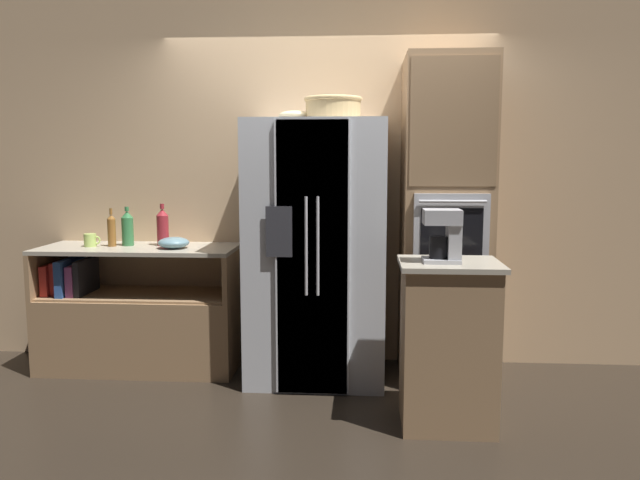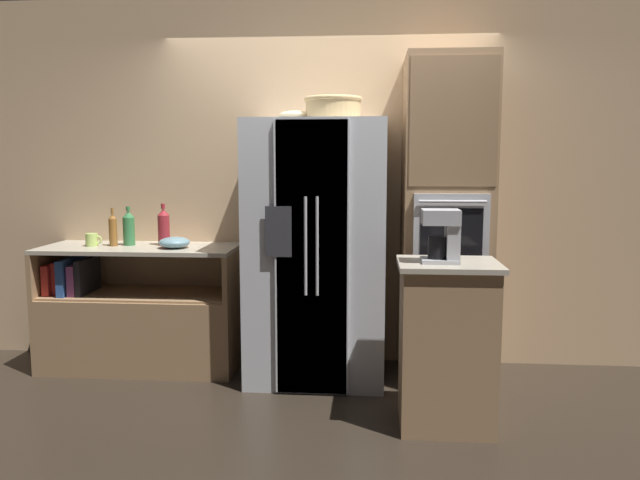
# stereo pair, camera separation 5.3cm
# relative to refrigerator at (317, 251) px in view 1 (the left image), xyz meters

# --- Properties ---
(ground_plane) EXTENTS (20.00, 20.00, 0.00)m
(ground_plane) POSITION_rel_refrigerator_xyz_m (0.06, -0.07, -0.93)
(ground_plane) COLOR black
(wall_back) EXTENTS (12.00, 0.06, 2.80)m
(wall_back) POSITION_rel_refrigerator_xyz_m (0.06, 0.43, 0.47)
(wall_back) COLOR tan
(wall_back) RESTS_ON ground_plane
(counter_left) EXTENTS (1.47, 0.60, 0.93)m
(counter_left) POSITION_rel_refrigerator_xyz_m (-1.37, 0.10, -0.58)
(counter_left) COLOR #93704C
(counter_left) RESTS_ON ground_plane
(refrigerator) EXTENTS (0.97, 0.82, 1.85)m
(refrigerator) POSITION_rel_refrigerator_xyz_m (0.00, 0.00, 0.00)
(refrigerator) COLOR silver
(refrigerator) RESTS_ON ground_plane
(wall_oven) EXTENTS (0.60, 0.73, 2.29)m
(wall_oven) POSITION_rel_refrigerator_xyz_m (0.91, 0.06, 0.22)
(wall_oven) COLOR #93704C
(wall_oven) RESTS_ON ground_plane
(island_counter) EXTENTS (0.59, 0.50, 0.99)m
(island_counter) POSITION_rel_refrigerator_xyz_m (0.84, -0.79, -0.43)
(island_counter) COLOR #93704C
(island_counter) RESTS_ON ground_plane
(wicker_basket) EXTENTS (0.40, 0.40, 0.15)m
(wicker_basket) POSITION_rel_refrigerator_xyz_m (0.12, -0.08, 1.01)
(wicker_basket) COLOR tan
(wicker_basket) RESTS_ON refrigerator
(fruit_bowl) EXTENTS (0.24, 0.24, 0.06)m
(fruit_bowl) POSITION_rel_refrigerator_xyz_m (-0.14, -0.05, 0.96)
(fruit_bowl) COLOR beige
(fruit_bowl) RESTS_ON refrigerator
(bottle_tall) EXTENTS (0.06, 0.06, 0.29)m
(bottle_tall) POSITION_rel_refrigerator_xyz_m (-1.55, 0.10, 0.13)
(bottle_tall) COLOR brown
(bottle_tall) RESTS_ON counter_left
(bottle_short) EXTENTS (0.09, 0.09, 0.32)m
(bottle_short) POSITION_rel_refrigerator_xyz_m (-1.18, 0.18, 0.15)
(bottle_short) COLOR maroon
(bottle_short) RESTS_ON counter_left
(bottle_wide) EXTENTS (0.09, 0.09, 0.30)m
(bottle_wide) POSITION_rel_refrigerator_xyz_m (-1.45, 0.15, 0.14)
(bottle_wide) COLOR #33723F
(bottle_wide) RESTS_ON counter_left
(mug) EXTENTS (0.13, 0.09, 0.10)m
(mug) POSITION_rel_refrigerator_xyz_m (-1.71, 0.08, 0.05)
(mug) COLOR #B2D166
(mug) RESTS_ON counter_left
(mixing_bowl) EXTENTS (0.23, 0.23, 0.08)m
(mixing_bowl) POSITION_rel_refrigerator_xyz_m (-1.06, 0.03, 0.05)
(mixing_bowl) COLOR #668C99
(mixing_bowl) RESTS_ON counter_left
(coffee_maker) EXTENTS (0.21, 0.18, 0.31)m
(coffee_maker) POSITION_rel_refrigerator_xyz_m (0.81, -0.82, 0.23)
(coffee_maker) COLOR #B2B2B7
(coffee_maker) RESTS_ON island_counter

